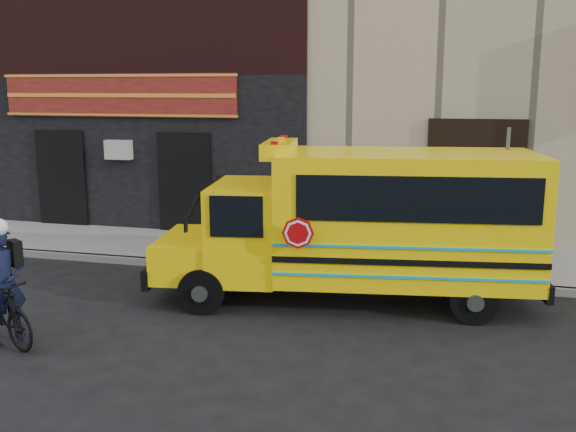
# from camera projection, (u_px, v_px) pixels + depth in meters

# --- Properties ---
(ground) EXTENTS (120.00, 120.00, 0.00)m
(ground) POSITION_uv_depth(u_px,v_px,m) (236.00, 317.00, 10.99)
(ground) COLOR black
(ground) RESTS_ON ground
(curb) EXTENTS (40.00, 0.20, 0.15)m
(curb) POSITION_uv_depth(u_px,v_px,m) (276.00, 271.00, 13.44)
(curb) COLOR gray
(curb) RESTS_ON ground
(sidewalk) EXTENTS (40.00, 3.00, 0.15)m
(sidewalk) POSITION_uv_depth(u_px,v_px,m) (293.00, 253.00, 14.87)
(sidewalk) COLOR slate
(sidewalk) RESTS_ON ground
(building) EXTENTS (20.00, 10.70, 12.00)m
(building) POSITION_uv_depth(u_px,v_px,m) (341.00, 12.00, 19.72)
(building) COLOR tan
(building) RESTS_ON sidewalk
(school_bus) EXTENTS (7.13, 3.09, 2.92)m
(school_bus) POSITION_uv_depth(u_px,v_px,m) (367.00, 221.00, 11.50)
(school_bus) COLOR black
(school_bus) RESTS_ON ground
(sign_pole) EXTENTS (0.11, 0.27, 3.15)m
(sign_pole) POSITION_uv_depth(u_px,v_px,m) (504.00, 204.00, 11.86)
(sign_pole) COLOR #444C48
(sign_pole) RESTS_ON ground
(cyclist) EXTENTS (0.71, 0.78, 1.80)m
(cyclist) POSITION_uv_depth(u_px,v_px,m) (4.00, 287.00, 9.66)
(cyclist) COLOR black
(cyclist) RESTS_ON ground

